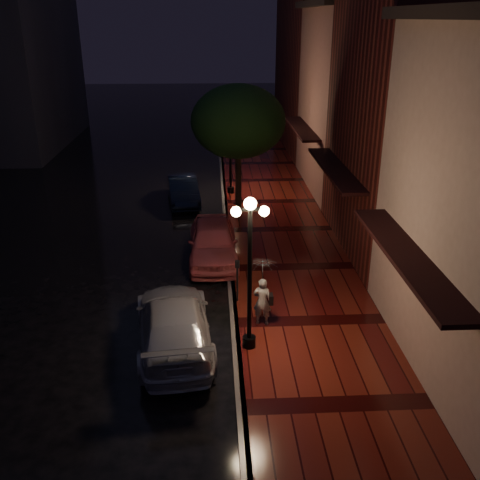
% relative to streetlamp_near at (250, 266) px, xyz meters
% --- Properties ---
extents(ground, '(120.00, 120.00, 0.00)m').
position_rel_streetlamp_near_xyz_m(ground, '(-0.35, 5.00, -2.60)').
color(ground, black).
rests_on(ground, ground).
extents(sidewalk, '(4.50, 60.00, 0.15)m').
position_rel_streetlamp_near_xyz_m(sidewalk, '(1.90, 5.00, -2.53)').
color(sidewalk, '#400C0B').
rests_on(sidewalk, ground).
extents(curb, '(0.25, 60.00, 0.15)m').
position_rel_streetlamp_near_xyz_m(curb, '(-0.35, 5.00, -2.53)').
color(curb, '#595451').
rests_on(curb, ground).
extents(storefront_mid, '(5.00, 8.00, 11.00)m').
position_rel_streetlamp_near_xyz_m(storefront_mid, '(6.65, 7.00, 2.90)').
color(storefront_mid, '#511914').
rests_on(storefront_mid, ground).
extents(storefront_far, '(5.00, 8.00, 9.00)m').
position_rel_streetlamp_near_xyz_m(storefront_far, '(6.65, 15.00, 1.90)').
color(storefront_far, '#8C5951').
rests_on(storefront_far, ground).
extents(storefront_extra, '(5.00, 12.00, 10.00)m').
position_rel_streetlamp_near_xyz_m(storefront_extra, '(6.65, 25.00, 2.40)').
color(storefront_extra, '#511914').
rests_on(storefront_extra, ground).
extents(streetlamp_near, '(0.96, 0.36, 4.31)m').
position_rel_streetlamp_near_xyz_m(streetlamp_near, '(0.00, 0.00, 0.00)').
color(streetlamp_near, black).
rests_on(streetlamp_near, sidewalk).
extents(streetlamp_far, '(0.96, 0.36, 4.31)m').
position_rel_streetlamp_near_xyz_m(streetlamp_far, '(0.00, 14.00, 0.00)').
color(streetlamp_far, black).
rests_on(streetlamp_far, sidewalk).
extents(street_tree, '(4.16, 4.16, 5.80)m').
position_rel_streetlamp_near_xyz_m(street_tree, '(0.26, 10.99, 1.64)').
color(street_tree, black).
rests_on(street_tree, sidewalk).
extents(pink_car, '(1.85, 4.50, 1.52)m').
position_rel_streetlamp_near_xyz_m(pink_car, '(-0.95, 6.04, -1.84)').
color(pink_car, '#D0565A').
rests_on(pink_car, ground).
extents(navy_car, '(1.90, 4.12, 1.31)m').
position_rel_streetlamp_near_xyz_m(navy_car, '(-2.39, 12.92, -1.95)').
color(navy_car, black).
rests_on(navy_car, ground).
extents(silver_car, '(2.57, 5.17, 1.44)m').
position_rel_streetlamp_near_xyz_m(silver_car, '(-2.07, 0.36, -1.88)').
color(silver_car, '#A5A6AD').
rests_on(silver_car, ground).
extents(woman_with_umbrella, '(0.86, 0.88, 2.07)m').
position_rel_streetlamp_near_xyz_m(woman_with_umbrella, '(0.46, 1.17, -1.08)').
color(woman_with_umbrella, white).
rests_on(woman_with_umbrella, sidewalk).
extents(parking_meter, '(0.15, 0.12, 1.42)m').
position_rel_streetlamp_near_xyz_m(parking_meter, '(-0.20, 2.57, -1.59)').
color(parking_meter, black).
rests_on(parking_meter, sidewalk).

